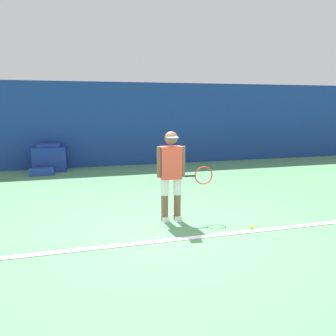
% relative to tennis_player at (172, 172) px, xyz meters
% --- Properties ---
extents(ground_plane, '(24.00, 24.00, 0.00)m').
position_rel_tennis_player_xyz_m(ground_plane, '(-0.20, -0.38, -0.85)').
color(ground_plane, '#518C5B').
extents(back_wall, '(24.00, 0.10, 2.67)m').
position_rel_tennis_player_xyz_m(back_wall, '(-0.20, 5.48, 0.49)').
color(back_wall, navy).
rests_on(back_wall, ground_plane).
extents(court_baseline, '(21.60, 0.10, 0.01)m').
position_rel_tennis_player_xyz_m(court_baseline, '(-0.20, -0.83, -0.84)').
color(court_baseline, white).
rests_on(court_baseline, ground_plane).
extents(tennis_player, '(0.97, 0.29, 1.54)m').
position_rel_tennis_player_xyz_m(tennis_player, '(0.00, 0.00, 0.00)').
color(tennis_player, brown).
rests_on(tennis_player, ground_plane).
extents(tennis_ball, '(0.07, 0.07, 0.07)m').
position_rel_tennis_player_xyz_m(tennis_ball, '(1.13, -0.74, -0.81)').
color(tennis_ball, '#D1E533').
rests_on(tennis_ball, ground_plane).
extents(covered_chair, '(0.95, 0.60, 0.83)m').
position_rel_tennis_player_xyz_m(covered_chair, '(-2.40, 5.08, -0.45)').
color(covered_chair, navy).
rests_on(covered_chair, ground_plane).
extents(equipment_bag, '(0.66, 0.24, 0.21)m').
position_rel_tennis_player_xyz_m(equipment_bag, '(-2.58, 4.47, -0.74)').
color(equipment_bag, '#1E3D99').
rests_on(equipment_bag, ground_plane).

